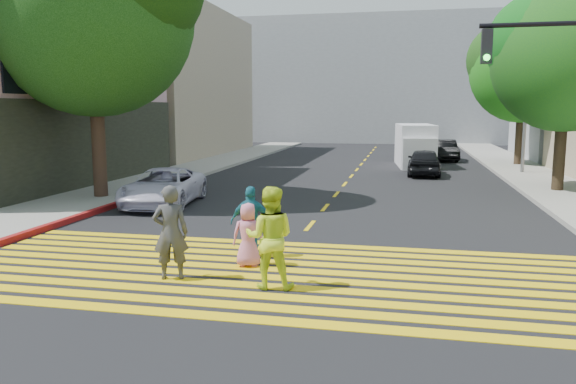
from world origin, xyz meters
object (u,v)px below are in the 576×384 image
(pedestrian_extra, at_px, (251,222))
(pedestrian_woman, at_px, (270,237))
(tree_left, at_px, (94,2))
(dark_car_near, at_px, (424,162))
(pedestrian_child, at_px, (248,235))
(tree_right_near, at_px, (569,50))
(silver_car, at_px, (416,149))
(dark_car_parked, at_px, (444,150))
(pedestrian_man, at_px, (171,232))
(white_sedan, at_px, (163,187))
(tree_right_far, at_px, (525,64))
(white_van, at_px, (415,147))

(pedestrian_extra, bearing_deg, pedestrian_woman, 107.30)
(tree_left, relative_size, dark_car_near, 2.60)
(pedestrian_woman, relative_size, pedestrian_child, 1.40)
(tree_right_near, height_order, silver_car, tree_right_near)
(tree_right_near, xyz_separation_m, dark_car_parked, (-3.51, 13.59, -4.78))
(pedestrian_man, height_order, white_sedan, pedestrian_man)
(pedestrian_woman, height_order, silver_car, pedestrian_woman)
(pedestrian_woman, distance_m, silver_car, 28.87)
(tree_right_near, bearing_deg, silver_car, 109.14)
(pedestrian_man, distance_m, pedestrian_child, 1.69)
(tree_right_near, height_order, dark_car_near, tree_right_near)
(silver_car, bearing_deg, tree_right_far, 134.26)
(pedestrian_woman, bearing_deg, white_van, -102.48)
(white_sedan, distance_m, dark_car_near, 14.03)
(pedestrian_child, xyz_separation_m, pedestrian_extra, (-0.13, 0.73, 0.12))
(white_sedan, relative_size, silver_car, 1.07)
(tree_left, relative_size, silver_car, 2.43)
(pedestrian_woman, xyz_separation_m, white_van, (2.87, 23.11, 0.19))
(tree_right_near, bearing_deg, white_sedan, -158.04)
(pedestrian_child, xyz_separation_m, dark_car_parked, (5.52, 25.90, -0.01))
(silver_car, xyz_separation_m, dark_car_parked, (1.75, -1.55, 0.05))
(tree_right_far, bearing_deg, pedestrian_man, -113.97)
(pedestrian_woman, relative_size, pedestrian_extra, 1.19)
(dark_car_parked, bearing_deg, white_van, -118.93)
(dark_car_near, height_order, white_van, white_van)
(tree_left, bearing_deg, white_sedan, -11.84)
(tree_left, xyz_separation_m, dark_car_parked, (13.01, 18.67, -6.24))
(pedestrian_man, relative_size, dark_car_near, 0.47)
(tree_right_far, height_order, silver_car, tree_right_far)
(pedestrian_man, xyz_separation_m, pedestrian_woman, (1.99, -0.11, 0.02))
(dark_car_near, bearing_deg, tree_right_near, 134.89)
(pedestrian_man, bearing_deg, tree_left, -71.91)
(tree_left, relative_size, tree_right_far, 1.21)
(silver_car, distance_m, white_van, 5.63)
(tree_right_far, distance_m, pedestrian_woman, 26.08)
(tree_left, height_order, white_sedan, tree_left)
(tree_right_far, height_order, pedestrian_extra, tree_right_far)
(tree_right_near, bearing_deg, white_van, 119.41)
(tree_left, height_order, tree_right_near, tree_left)
(silver_car, bearing_deg, tree_left, 54.00)
(pedestrian_extra, distance_m, dark_car_near, 17.26)
(tree_right_near, relative_size, dark_car_parked, 2.01)
(dark_car_near, bearing_deg, pedestrian_extra, 76.95)
(pedestrian_child, bearing_deg, pedestrian_woman, 108.33)
(pedestrian_child, distance_m, dark_car_near, 17.94)
(pedestrian_extra, distance_m, dark_car_parked, 25.79)
(tree_right_near, distance_m, white_sedan, 15.78)
(white_sedan, bearing_deg, tree_left, 161.71)
(pedestrian_child, relative_size, dark_car_parked, 0.34)
(tree_right_far, height_order, pedestrian_man, tree_right_far)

